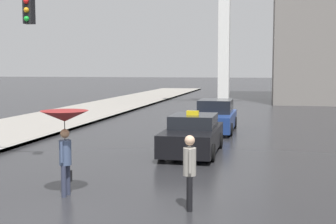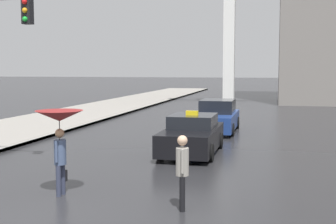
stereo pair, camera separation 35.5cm
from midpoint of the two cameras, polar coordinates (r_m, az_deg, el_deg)
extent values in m
cube|color=black|center=(16.99, 3.53, -3.26)|extent=(1.80, 4.40, 0.76)
cube|color=black|center=(17.12, 3.67, -1.11)|extent=(1.58, 1.98, 0.47)
cylinder|color=black|center=(15.57, 5.81, -4.98)|extent=(0.20, 0.60, 0.60)
cylinder|color=black|center=(15.87, -0.34, -4.75)|extent=(0.20, 0.60, 0.60)
cylinder|color=black|center=(18.25, 6.89, -3.47)|extent=(0.20, 0.60, 0.60)
cylinder|color=black|center=(18.50, 1.61, -3.31)|extent=(0.20, 0.60, 0.60)
cube|color=yellow|center=(16.87, 3.55, -0.12)|extent=(0.44, 0.16, 0.16)
cube|color=navy|center=(22.97, 6.44, -1.06)|extent=(1.80, 4.67, 0.74)
cube|color=black|center=(23.13, 6.52, 0.71)|extent=(1.58, 2.10, 0.64)
cylinder|color=black|center=(21.48, 8.25, -2.16)|extent=(0.20, 0.60, 0.60)
cylinder|color=black|center=(21.69, 3.74, -2.04)|extent=(0.20, 0.60, 0.60)
cylinder|color=black|center=(24.35, 8.82, -1.28)|extent=(0.20, 0.60, 0.60)
cylinder|color=black|center=(24.53, 4.84, -1.19)|extent=(0.20, 0.60, 0.60)
cylinder|color=#2D3347|center=(11.63, -12.35, -8.22)|extent=(0.13, 0.13, 0.76)
cylinder|color=#2D3347|center=(11.82, -11.85, -7.99)|extent=(0.13, 0.13, 0.76)
cylinder|color=#3D4C6B|center=(11.58, -12.17, -4.82)|extent=(0.30, 0.30, 0.60)
sphere|color=#997051|center=(11.51, -12.21, -2.55)|extent=(0.22, 0.22, 0.22)
cylinder|color=#3D4C6B|center=(11.42, -12.60, -4.74)|extent=(0.07, 0.07, 0.51)
cylinder|color=#3D4C6B|center=(11.74, -11.75, -4.45)|extent=(0.07, 0.07, 0.51)
cone|color=maroon|center=(11.46, -12.25, -0.47)|extent=(1.15, 1.15, 0.26)
cylinder|color=black|center=(11.50, -12.22, -2.16)|extent=(0.02, 0.02, 0.68)
cube|color=#262628|center=(11.97, -11.72, -7.63)|extent=(0.11, 0.18, 0.28)
cylinder|color=black|center=(10.44, 2.72, -9.65)|extent=(0.14, 0.14, 0.77)
cylinder|color=black|center=(10.23, 2.77, -9.97)|extent=(0.14, 0.14, 0.77)
cylinder|color=gray|center=(10.17, 2.76, -6.08)|extent=(0.34, 0.34, 0.61)
sphere|color=#DBAD89|center=(10.09, 2.78, -3.49)|extent=(0.22, 0.22, 0.22)
cylinder|color=gray|center=(10.34, 2.73, -5.63)|extent=(0.08, 0.08, 0.52)
cylinder|color=gray|center=(9.99, 2.81, -6.03)|extent=(0.08, 0.08, 0.52)
cube|color=black|center=(15.15, -16.11, 11.76)|extent=(0.28, 0.28, 0.80)
sphere|color=red|center=(15.04, -16.44, 12.79)|extent=(0.16, 0.16, 0.16)
sphere|color=orange|center=(15.01, -16.41, 11.81)|extent=(0.16, 0.16, 0.16)
sphere|color=green|center=(14.98, -16.38, 10.82)|extent=(0.16, 0.16, 0.16)
cube|color=white|center=(39.46, 7.79, 13.25)|extent=(0.90, 0.90, 17.08)
camera|label=1|loc=(0.18, -89.44, 0.05)|focal=50.00mm
camera|label=2|loc=(0.18, 90.56, -0.05)|focal=50.00mm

